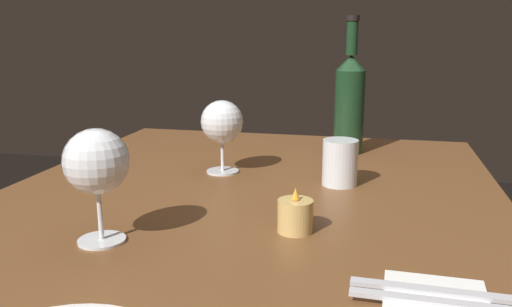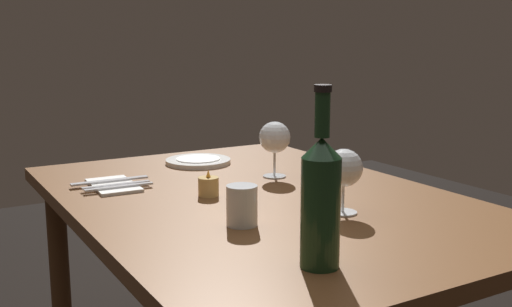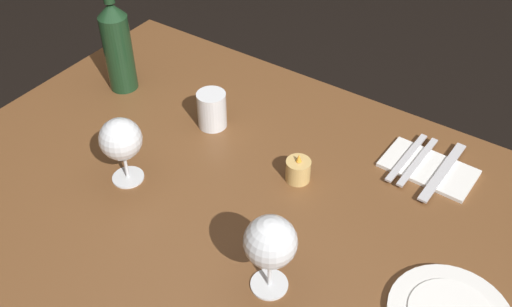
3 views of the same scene
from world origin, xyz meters
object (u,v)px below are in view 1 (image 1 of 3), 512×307
Objects in this scene: fork_inner at (436,302)px; votive_candle at (295,217)px; wine_glass_right at (97,164)px; wine_glass_left at (222,123)px; wine_bottle at (350,101)px; fork_outer at (434,291)px; water_tumbler at (340,164)px.

votive_candle is at bearing -136.86° from fork_inner.
wine_glass_left is at bearing 171.09° from wine_glass_right.
wine_bottle is at bearing 134.93° from wine_glass_left.
fork_outer is (-0.02, 0.00, 0.00)m from fork_inner.
votive_candle is at bearing 110.62° from wine_glass_right.
wine_bottle is 0.54m from votive_candle.
wine_glass_left is 0.36m from votive_candle.
wine_bottle is 1.76× the size of fork_outer.
wine_glass_right is (0.39, -0.06, 0.01)m from wine_glass_left.
fork_outer is (0.42, 0.13, -0.03)m from water_tumbler.
wine_glass_right is at bearing -69.38° from votive_candle.
wine_glass_right is 1.84× the size of water_tumbler.
wine_bottle reaches higher than water_tumbler.
fork_inner is at bearing 16.60° from water_tumbler.
water_tumbler is 0.47m from fork_inner.
wine_glass_left is 0.34m from wine_bottle.
votive_candle is 0.37× the size of fork_outer.
votive_candle reaches higher than fork_inner.
fork_outer is (0.07, 0.43, -0.10)m from wine_glass_right.
water_tumbler is 0.48× the size of fork_inner.
wine_glass_left is 2.22× the size of votive_candle.
wine_glass_right reaches higher than water_tumbler.
wine_glass_left is 0.39m from wine_glass_right.
water_tumbler is (0.28, 0.00, -0.08)m from wine_bottle.
votive_candle is (0.29, 0.20, -0.08)m from wine_glass_left.
wine_glass_left is at bearing -146.33° from votive_candle.
fork_outer is at bearing 180.00° from fork_inner.
votive_candle is (-0.10, 0.26, -0.09)m from wine_glass_right.
wine_bottle is at bearing -169.19° from fork_outer.
wine_glass_left is 1.72× the size of water_tumbler.
water_tumbler is (0.04, 0.24, -0.06)m from wine_glass_left.
votive_candle is (0.53, -0.04, -0.10)m from wine_bottle.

